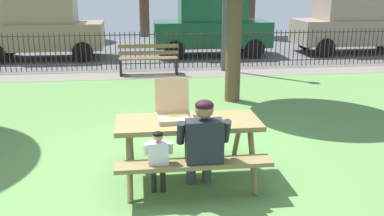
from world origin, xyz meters
name	(u,v)px	position (x,y,z in m)	size (l,w,h in m)	color
ground	(164,131)	(0.00, 1.57, -0.01)	(28.00, 11.14, 0.02)	#588544
cobblestone_walkway	(154,74)	(0.00, 6.44, 0.00)	(28.00, 1.40, 0.01)	slate
street_asphalt	(149,50)	(0.00, 10.83, -0.01)	(28.00, 7.37, 0.01)	#515154
picnic_table_foreground	(188,133)	(0.20, -0.26, 0.60)	(1.80, 1.48, 0.79)	olive
pizza_box_open	(174,111)	(0.03, -0.15, 0.86)	(0.47, 0.49, 0.49)	tan
pizza_slice_on_table	(207,118)	(0.45, -0.21, 0.78)	(0.28, 0.28, 0.02)	#E0C453
adult_at_table	(203,143)	(0.31, -0.76, 0.66)	(0.61, 0.59, 1.19)	#474747
child_at_table	(158,157)	(-0.21, -0.79, 0.51)	(0.33, 0.32, 0.85)	black
iron_fence_streetside	(152,50)	(0.00, 7.14, 0.55)	(22.14, 0.03, 1.08)	#2D2823
park_bench_center	(149,60)	(-0.13, 6.30, 0.42)	(1.60, 0.46, 0.85)	brown
parked_car_center	(42,28)	(-3.49, 9.32, 1.01)	(3.93, 1.88, 1.98)	#9C875F
parked_car_right	(212,26)	(2.12, 9.32, 1.01)	(3.92, 1.87, 1.98)	#17512F
parked_car_far_right	(356,24)	(7.35, 9.32, 1.01)	(4.41, 1.92, 1.94)	gray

